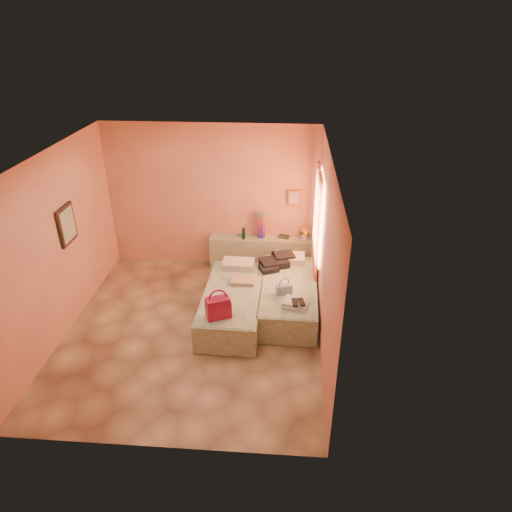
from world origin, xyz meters
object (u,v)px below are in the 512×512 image
at_px(bed_right, 288,296).
at_px(green_book, 284,237).
at_px(blue_handbag, 284,289).
at_px(headboard_ledge, 263,253).
at_px(towel_stack, 296,304).
at_px(magenta_handbag, 218,307).
at_px(flower_vase, 305,233).
at_px(bed_left, 233,304).
at_px(water_bottle, 244,233).

height_order(bed_right, green_book, green_book).
height_order(green_book, blue_handbag, green_book).
bearing_deg(headboard_ledge, towel_stack, -72.54).
distance_m(headboard_ledge, magenta_handbag, 2.49).
xyz_separation_m(bed_right, towel_stack, (0.12, -0.66, 0.30)).
relative_size(flower_vase, towel_stack, 0.74).
relative_size(headboard_ledge, green_book, 10.28).
relative_size(bed_left, water_bottle, 8.58).
bearing_deg(headboard_ledge, blue_handbag, -75.20).
height_order(bed_left, blue_handbag, blue_handbag).
distance_m(green_book, blue_handbag, 1.77).
xyz_separation_m(headboard_ledge, blue_handbag, (0.45, -1.71, 0.26)).
xyz_separation_m(headboard_ledge, flower_vase, (0.80, 0.02, 0.46)).
relative_size(water_bottle, towel_stack, 0.67).
xyz_separation_m(bed_right, water_bottle, (-0.89, 1.34, 0.52)).
bearing_deg(flower_vase, towel_stack, -94.25).
xyz_separation_m(headboard_ledge, towel_stack, (0.65, -2.06, 0.23)).
bearing_deg(bed_left, flower_vase, 56.79).
bearing_deg(flower_vase, headboard_ledge, -178.41).
relative_size(water_bottle, magenta_handbag, 0.65).
bearing_deg(towel_stack, bed_right, 100.56).
distance_m(headboard_ledge, blue_handbag, 1.78).
bearing_deg(headboard_ledge, bed_left, -102.44).
height_order(headboard_ledge, flower_vase, flower_vase).
relative_size(magenta_handbag, blue_handbag, 1.43).
bearing_deg(magenta_handbag, headboard_ledge, 54.58).
distance_m(water_bottle, flower_vase, 1.17).
distance_m(water_bottle, magenta_handbag, 2.35).
bearing_deg(blue_handbag, towel_stack, -76.21).
bearing_deg(flower_vase, bed_left, -124.36).
height_order(water_bottle, blue_handbag, water_bottle).
height_order(flower_vase, towel_stack, flower_vase).
distance_m(bed_right, magenta_handbag, 1.50).
relative_size(bed_left, towel_stack, 5.71).
bearing_deg(blue_handbag, bed_right, 60.95).
bearing_deg(green_book, bed_right, -73.03).
bearing_deg(magenta_handbag, bed_left, 55.96).
bearing_deg(bed_right, water_bottle, 124.70).
distance_m(water_bottle, towel_stack, 2.25).
distance_m(bed_right, water_bottle, 1.69).
relative_size(green_book, towel_stack, 0.57).
bearing_deg(towel_stack, water_bottle, 116.84).
bearing_deg(bed_left, water_bottle, 90.71).
relative_size(water_bottle, blue_handbag, 0.92).
bearing_deg(towel_stack, headboard_ledge, 107.46).
height_order(headboard_ledge, water_bottle, water_bottle).
bearing_deg(magenta_handbag, green_book, 46.14).
xyz_separation_m(green_book, magenta_handbag, (-0.91, -2.47, 0.00)).
height_order(bed_left, magenta_handbag, magenta_handbag).
height_order(water_bottle, magenta_handbag, water_bottle).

